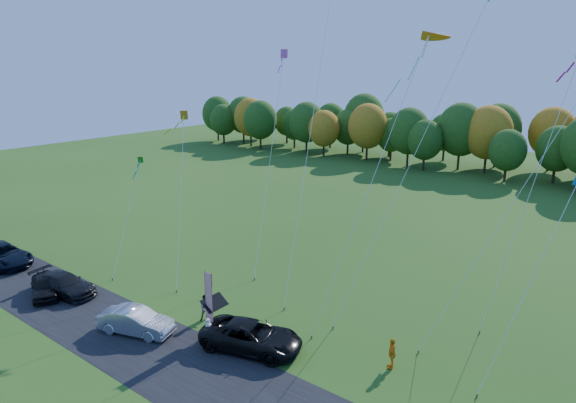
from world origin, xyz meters
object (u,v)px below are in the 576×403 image
Objects in this scene: black_suv at (251,336)px; person_east at (392,353)px; feather_flag at (208,297)px; silver_sedan at (136,321)px.

person_east reaches higher than black_suv.
feather_flag is at bearing 85.17° from black_suv.
feather_flag is (-2.84, -0.57, 1.81)m from black_suv.
silver_sedan is (-6.77, -2.93, -0.05)m from black_suv.
person_east is at bearing -85.47° from silver_sedan.
feather_flag reaches higher than person_east.
black_suv is 7.88m from person_east.
person_east is (7.17, 3.26, 0.06)m from black_suv.
person_east reaches higher than silver_sedan.
silver_sedan is at bearing 97.19° from black_suv.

